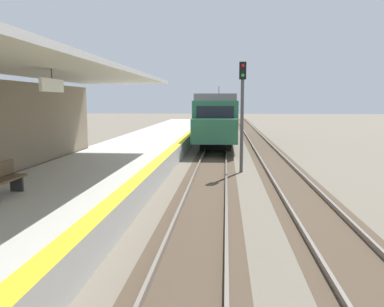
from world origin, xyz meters
TOP-DOWN VIEW (x-y plane):
  - station_platform at (-2.50, 16.00)m, footprint 5.00×80.00m
  - track_pair_nearest_platform at (1.90, 20.00)m, footprint 2.34×120.00m
  - track_pair_middle at (5.30, 20.00)m, footprint 2.34×120.00m
  - approaching_train at (1.90, 34.20)m, footprint 2.93×19.60m
  - rail_signal_post at (3.33, 19.74)m, footprint 0.32×0.34m
  - platform_bench at (-3.27, 10.54)m, footprint 0.45×1.60m

SIDE VIEW (x-z plane):
  - track_pair_nearest_platform at x=1.90m, z-range -0.03..0.13m
  - track_pair_middle at x=5.30m, z-range -0.03..0.13m
  - station_platform at x=-2.50m, z-range 0.00..0.90m
  - platform_bench at x=-3.27m, z-range 0.93..1.81m
  - approaching_train at x=1.90m, z-range -0.20..4.56m
  - rail_signal_post at x=3.33m, z-range 0.59..5.79m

